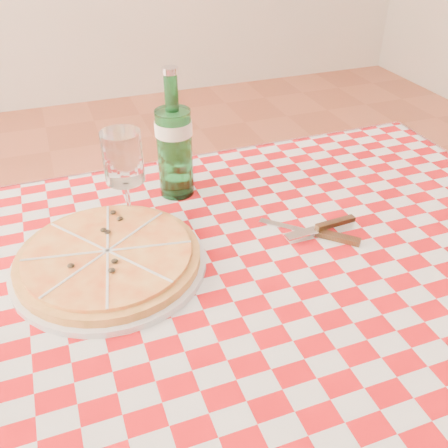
{
  "coord_description": "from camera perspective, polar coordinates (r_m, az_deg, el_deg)",
  "views": [
    {
      "loc": [
        -0.27,
        -0.62,
        1.32
      ],
      "look_at": [
        -0.02,
        0.06,
        0.82
      ],
      "focal_mm": 40.0,
      "sensor_mm": 36.0,
      "label": 1
    }
  ],
  "objects": [
    {
      "name": "tablecloth",
      "position": [
        0.88,
        2.58,
        -5.25
      ],
      "size": [
        1.3,
        0.9,
        0.01
      ],
      "primitive_type": "cube",
      "color": "#A0090E",
      "rests_on": "dining_table"
    },
    {
      "name": "pizza_plate",
      "position": [
        0.89,
        -13.06,
        -3.69
      ],
      "size": [
        0.39,
        0.39,
        0.04
      ],
      "primitive_type": null,
      "rotation": [
        0.0,
        0.0,
        -0.17
      ],
      "color": "#B8843D",
      "rests_on": "tablecloth"
    },
    {
      "name": "dining_table",
      "position": [
        0.95,
        2.43,
        -9.66
      ],
      "size": [
        1.2,
        0.8,
        0.75
      ],
      "color": "brown",
      "rests_on": "ground"
    },
    {
      "name": "cutlery",
      "position": [
        0.97,
        10.54,
        -0.67
      ],
      "size": [
        0.25,
        0.23,
        0.02
      ],
      "primitive_type": null,
      "rotation": [
        0.0,
        0.0,
        -0.28
      ],
      "color": "silver",
      "rests_on": "tablecloth"
    },
    {
      "name": "wine_glass",
      "position": [
        0.97,
        -11.19,
        5.11
      ],
      "size": [
        0.08,
        0.08,
        0.19
      ],
      "primitive_type": null,
      "rotation": [
        0.0,
        0.0,
        -0.05
      ],
      "color": "white",
      "rests_on": "tablecloth"
    },
    {
      "name": "water_bottle",
      "position": [
        1.03,
        -5.76,
        10.15
      ],
      "size": [
        0.08,
        0.08,
        0.27
      ],
      "primitive_type": null,
      "rotation": [
        0.0,
        0.0,
        -0.03
      ],
      "color": "#19672B",
      "rests_on": "tablecloth"
    }
  ]
}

